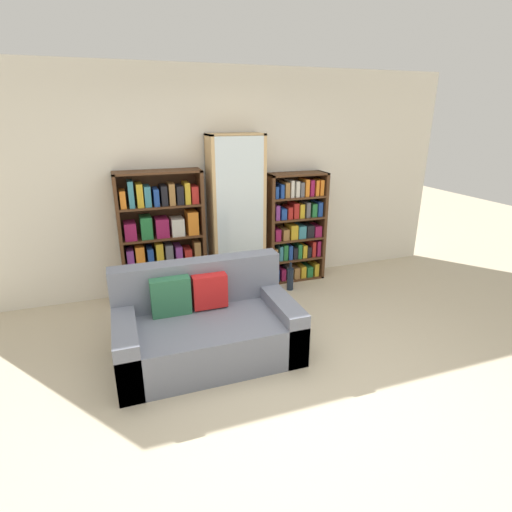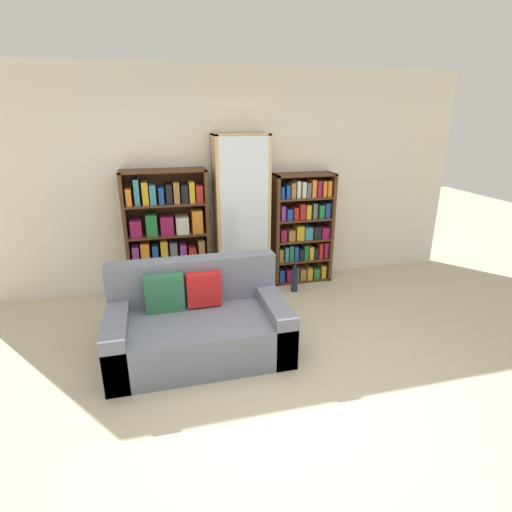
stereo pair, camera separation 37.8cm
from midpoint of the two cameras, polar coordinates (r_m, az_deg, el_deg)
ground_plane at (r=3.52m, az=2.18°, el=-18.15°), size 16.00×16.00×0.00m
wall_back at (r=5.11m, az=-7.54°, el=10.41°), size 6.36×0.06×2.70m
couch at (r=3.83m, az=-10.07°, el=-9.99°), size 1.63×0.93×0.84m
bookshelf_left at (r=4.96m, az=-15.35°, el=2.12°), size 0.99×0.32×1.55m
display_cabinet at (r=5.02m, az=-5.02°, el=5.84°), size 0.66×0.36×1.94m
bookshelf_right at (r=5.35m, az=3.60°, el=3.88°), size 0.79×0.32×1.45m
wine_bottle at (r=5.15m, az=2.82°, el=-3.30°), size 0.08×0.08×0.37m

